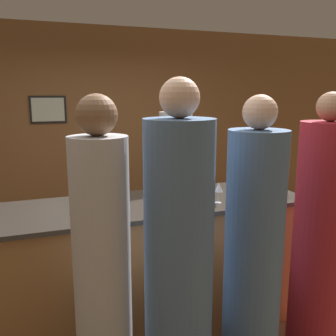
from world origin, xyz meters
TOP-DOWN VIEW (x-y plane):
  - ground_plane at (0.00, 0.00)m, footprint 14.00×14.00m
  - back_wall at (-0.00, 2.21)m, footprint 8.00×0.08m
  - bar_counter at (0.00, 0.00)m, footprint 2.65×0.81m
  - bartender at (0.56, 0.79)m, footprint 0.34×0.34m
  - guest_0 at (-0.08, -0.92)m, footprint 0.40×0.40m
  - guest_1 at (1.09, -0.75)m, footprint 0.39×0.39m
  - guest_2 at (-0.50, -0.81)m, footprint 0.33×0.33m
  - guest_3 at (0.47, -0.84)m, footprint 0.38×0.38m
  - wine_bottle_0 at (1.13, -0.24)m, footprint 0.08×0.08m
  - wine_bottle_1 at (-0.29, 0.26)m, footprint 0.07×0.07m
  - wine_glass_0 at (0.54, -0.21)m, footprint 0.07×0.07m
  - wine_glass_1 at (0.94, -0.26)m, footprint 0.08×0.08m
  - wine_glass_2 at (-0.01, -0.30)m, footprint 0.08×0.08m
  - wine_glass_3 at (-0.23, -0.05)m, footprint 0.08×0.08m
  - wine_glass_4 at (-0.32, -0.19)m, footprint 0.08×0.08m
  - wine_glass_5 at (0.73, -0.33)m, footprint 0.08×0.08m

SIDE VIEW (x-z plane):
  - ground_plane at x=0.00m, z-range 0.00..0.00m
  - bar_counter at x=0.00m, z-range 0.00..1.09m
  - guest_3 at x=0.47m, z-range -0.07..1.87m
  - guest_1 at x=1.09m, z-range -0.07..1.89m
  - guest_2 at x=-0.50m, z-range -0.06..1.89m
  - bartender at x=0.56m, z-range -0.06..1.93m
  - guest_0 at x=-0.08m, z-range -0.07..1.96m
  - wine_bottle_0 at x=1.13m, z-range 1.06..1.32m
  - wine_glass_5 at x=0.73m, z-range 1.12..1.26m
  - wine_glass_3 at x=-0.23m, z-range 1.13..1.27m
  - wine_glass_2 at x=-0.01m, z-range 1.13..1.28m
  - wine_bottle_1 at x=-0.29m, z-range 1.06..1.35m
  - wine_glass_0 at x=0.54m, z-range 1.13..1.29m
  - wine_glass_1 at x=0.94m, z-range 1.13..1.29m
  - wine_glass_4 at x=-0.32m, z-range 1.13..1.30m
  - back_wall at x=0.00m, z-range 0.00..2.80m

